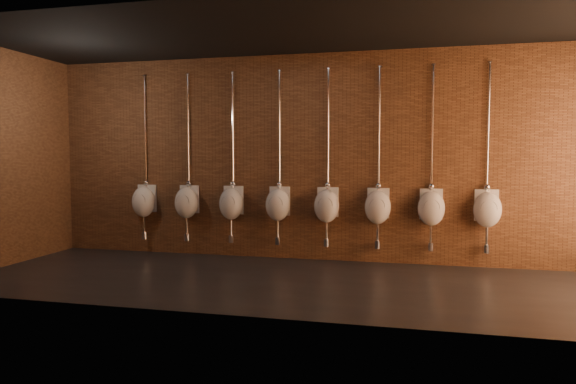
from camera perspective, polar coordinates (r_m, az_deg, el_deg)
name	(u,v)px	position (r m, az deg, el deg)	size (l,w,h in m)	color
ground	(286,282)	(6.74, -0.28, -9.92)	(8.50, 8.50, 0.00)	black
room_shell	(285,125)	(6.55, -0.28, 7.41)	(8.54, 3.04, 3.22)	black
urinal_0	(144,201)	(8.87, -15.73, -0.94)	(0.39, 0.34, 2.72)	white
urinal_1	(187,202)	(8.53, -11.20, -1.06)	(0.39, 0.34, 2.72)	white
urinal_2	(231,203)	(8.24, -6.32, -1.18)	(0.39, 0.34, 2.72)	white
urinal_3	(278,204)	(8.01, -1.12, -1.30)	(0.39, 0.34, 2.72)	white
urinal_4	(327,205)	(7.85, 4.33, -1.42)	(0.39, 0.34, 2.72)	white
urinal_5	(378,206)	(7.77, 9.95, -1.53)	(0.39, 0.34, 2.72)	white
urinal_6	(431,207)	(7.76, 15.63, -1.62)	(0.39, 0.34, 2.72)	white
urinal_7	(487,208)	(7.83, 21.28, -1.70)	(0.39, 0.34, 2.72)	white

